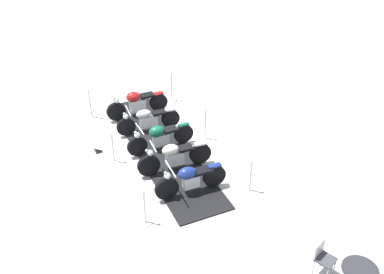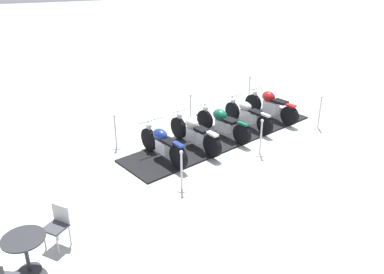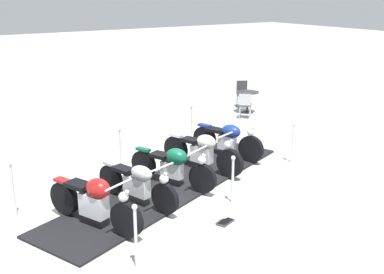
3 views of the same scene
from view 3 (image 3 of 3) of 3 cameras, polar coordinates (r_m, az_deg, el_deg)
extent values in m
plane|color=silver|center=(10.68, -2.37, -5.90)|extent=(80.00, 80.00, 0.00)
cube|color=black|center=(10.67, -2.37, -5.78)|extent=(3.95, 6.96, 0.05)
cylinder|color=black|center=(8.46, -7.77, -9.73)|extent=(0.66, 0.37, 0.66)
cylinder|color=black|center=(9.51, -14.94, -7.03)|extent=(0.66, 0.37, 0.66)
cube|color=silver|center=(8.94, -11.60, -7.94)|extent=(0.60, 0.44, 0.42)
ellipsoid|color=#AD1919|center=(8.70, -11.12, -6.01)|extent=(0.59, 0.51, 0.36)
cube|color=black|center=(9.06, -13.33, -5.56)|extent=(0.58, 0.48, 0.08)
cube|color=#AD1919|center=(9.38, -15.11, -5.03)|extent=(0.40, 0.29, 0.06)
cylinder|color=silver|center=(8.39, -8.24, -7.89)|extent=(0.29, 0.17, 0.56)
cylinder|color=silver|center=(8.30, -8.72, -5.63)|extent=(0.27, 0.60, 0.04)
sphere|color=silver|center=(8.31, -8.15, -7.06)|extent=(0.18, 0.18, 0.18)
cylinder|color=black|center=(9.22, -3.23, -7.32)|extent=(0.63, 0.28, 0.63)
cylinder|color=black|center=(10.25, -9.61, -4.96)|extent=(0.63, 0.28, 0.63)
cube|color=silver|center=(9.70, -6.61, -5.83)|extent=(0.63, 0.36, 0.38)
ellipsoid|color=#B7BAC1|center=(9.48, -6.03, -4.31)|extent=(0.58, 0.43, 0.30)
cube|color=black|center=(9.86, -8.19, -3.82)|extent=(0.53, 0.39, 0.08)
cube|color=#B7BAC1|center=(10.13, -9.71, -3.16)|extent=(0.37, 0.22, 0.06)
cylinder|color=silver|center=(9.15, -3.53, -5.70)|extent=(0.25, 0.14, 0.54)
cylinder|color=silver|center=(9.07, -3.84, -3.71)|extent=(0.25, 0.72, 0.04)
sphere|color=silver|center=(9.08, -3.35, -5.03)|extent=(0.18, 0.18, 0.18)
cylinder|color=black|center=(10.13, 1.27, -4.94)|extent=(0.63, 0.35, 0.64)
cylinder|color=black|center=(10.99, -5.77, -3.21)|extent=(0.63, 0.35, 0.64)
cube|color=silver|center=(10.53, -2.40, -3.90)|extent=(0.55, 0.38, 0.35)
ellipsoid|color=#0F5138|center=(10.34, -1.84, -2.34)|extent=(0.61, 0.53, 0.36)
cube|color=black|center=(10.61, -3.84, -2.17)|extent=(0.51, 0.46, 0.08)
cube|color=#0F5138|center=(10.87, -5.83, -1.48)|extent=(0.38, 0.26, 0.06)
cylinder|color=silver|center=(10.06, 0.99, -3.43)|extent=(0.25, 0.16, 0.55)
cylinder|color=silver|center=(9.98, 0.70, -1.58)|extent=(0.31, 0.66, 0.04)
sphere|color=silver|center=(9.99, 1.18, -2.76)|extent=(0.18, 0.18, 0.18)
cylinder|color=black|center=(10.98, 4.53, -3.11)|extent=(0.68, 0.33, 0.67)
cylinder|color=black|center=(11.89, -1.95, -1.46)|extent=(0.68, 0.33, 0.67)
cube|color=silver|center=(11.40, 1.16, -2.05)|extent=(0.58, 0.39, 0.39)
ellipsoid|color=silver|center=(11.22, 1.71, -0.57)|extent=(0.58, 0.47, 0.33)
cube|color=black|center=(11.50, -0.16, -0.37)|extent=(0.50, 0.41, 0.08)
cube|color=silver|center=(11.78, -1.96, 0.23)|extent=(0.40, 0.26, 0.06)
cylinder|color=silver|center=(10.93, 4.20, -1.61)|extent=(0.31, 0.16, 0.57)
cylinder|color=silver|center=(10.86, 3.88, 0.20)|extent=(0.23, 0.61, 0.04)
sphere|color=silver|center=(10.87, 4.30, -0.90)|extent=(0.18, 0.18, 0.18)
cylinder|color=black|center=(12.00, 7.03, -1.41)|extent=(0.67, 0.34, 0.67)
cylinder|color=black|center=(12.72, 1.51, -0.20)|extent=(0.67, 0.34, 0.67)
cube|color=silver|center=(12.33, 4.19, -0.66)|extent=(0.50, 0.35, 0.36)
ellipsoid|color=navy|center=(12.18, 4.67, 0.69)|extent=(0.61, 0.49, 0.34)
cube|color=black|center=(12.43, 2.87, 0.83)|extent=(0.61, 0.47, 0.08)
cube|color=navy|center=(12.61, 1.52, 1.39)|extent=(0.40, 0.26, 0.06)
cylinder|color=silver|center=(11.94, 6.82, -0.05)|extent=(0.26, 0.15, 0.58)
cylinder|color=silver|center=(11.87, 6.61, 1.60)|extent=(0.29, 0.75, 0.04)
sphere|color=silver|center=(11.88, 6.99, 0.59)|extent=(0.18, 0.18, 0.18)
cylinder|color=silver|center=(11.61, -8.42, -4.06)|extent=(0.34, 0.34, 0.03)
cylinder|color=silver|center=(11.44, -8.53, -1.67)|extent=(0.05, 0.05, 1.00)
sphere|color=silver|center=(11.28, -8.65, 0.91)|extent=(0.09, 0.09, 0.09)
cylinder|color=silver|center=(13.73, -0.07, -0.50)|extent=(0.30, 0.30, 0.03)
cylinder|color=silver|center=(13.58, -0.07, 1.52)|extent=(0.05, 0.05, 0.98)
sphere|color=silver|center=(13.45, -0.07, 3.68)|extent=(0.09, 0.09, 0.09)
cylinder|color=silver|center=(9.88, 4.79, -7.84)|extent=(0.34, 0.34, 0.03)
cylinder|color=silver|center=(9.69, 4.86, -5.28)|extent=(0.05, 0.05, 0.93)
sphere|color=silver|center=(9.51, 4.93, -2.49)|extent=(0.09, 0.09, 0.09)
cylinder|color=silver|center=(12.30, 11.74, -3.02)|extent=(0.34, 0.34, 0.03)
cylinder|color=silver|center=(12.14, 11.88, -0.84)|extent=(0.05, 0.05, 0.96)
sphere|color=silver|center=(11.99, 12.03, 1.50)|extent=(0.09, 0.09, 0.09)
cylinder|color=silver|center=(7.82, -6.58, -15.21)|extent=(0.32, 0.32, 0.03)
cylinder|color=silver|center=(7.55, -6.71, -11.93)|extent=(0.05, 0.05, 1.00)
sphere|color=silver|center=(7.31, -6.86, -8.27)|extent=(0.09, 0.09, 0.09)
cylinder|color=silver|center=(9.91, -20.17, -8.84)|extent=(0.35, 0.35, 0.03)
cylinder|color=silver|center=(9.70, -20.49, -6.03)|extent=(0.05, 0.05, 1.03)
sphere|color=silver|center=(9.51, -20.84, -2.97)|extent=(0.09, 0.09, 0.09)
cube|color=#333338|center=(9.12, 3.99, -10.08)|extent=(0.32, 0.42, 0.02)
cube|color=white|center=(9.06, 4.01, -9.32)|extent=(0.36, 0.41, 0.14)
cylinder|color=#2D2D33|center=(17.08, 6.58, 2.94)|extent=(0.42, 0.42, 0.02)
cylinder|color=#2D2D33|center=(17.00, 6.62, 4.12)|extent=(0.07, 0.07, 0.70)
cylinder|color=#2D2D33|center=(16.92, 6.66, 5.33)|extent=(0.77, 0.77, 0.03)
cylinder|color=#2D2D33|center=(17.62, 6.70, 4.11)|extent=(0.03, 0.03, 0.47)
cylinder|color=#2D2D33|center=(17.54, 5.62, 4.09)|extent=(0.03, 0.03, 0.47)
cylinder|color=#2D2D33|center=(17.94, 6.45, 4.36)|extent=(0.03, 0.03, 0.47)
cylinder|color=#2D2D33|center=(17.86, 5.39, 4.34)|extent=(0.03, 0.03, 0.47)
cube|color=#3F3F47|center=(17.68, 6.07, 5.02)|extent=(0.54, 0.54, 0.04)
cube|color=#2D2D33|center=(17.81, 5.96, 5.95)|extent=(0.21, 0.37, 0.47)
cylinder|color=#B7B7BC|center=(16.49, 5.82, 3.20)|extent=(0.03, 0.03, 0.45)
cylinder|color=#B7B7BC|center=(16.46, 6.99, 3.13)|extent=(0.03, 0.03, 0.45)
cylinder|color=#B7B7BC|center=(16.16, 5.68, 2.91)|extent=(0.03, 0.03, 0.45)
cylinder|color=#B7B7BC|center=(16.13, 6.89, 2.85)|extent=(0.03, 0.03, 0.45)
cube|color=#3F3F47|center=(16.25, 6.37, 3.86)|extent=(0.57, 0.57, 0.04)
cube|color=#B7B7BC|center=(16.02, 6.33, 4.44)|extent=(0.31, 0.30, 0.38)
camera|label=1|loc=(19.40, 31.99, 26.83)|focal=41.99mm
camera|label=2|loc=(21.43, -6.71, 20.27)|focal=37.87mm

